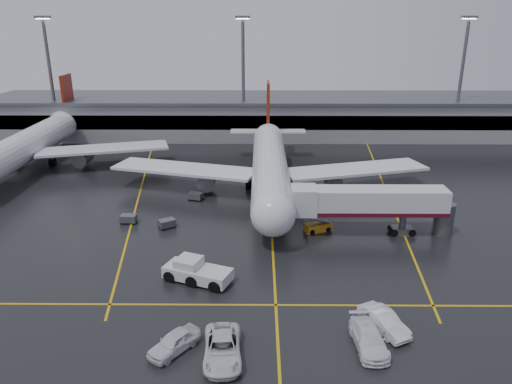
{
  "coord_description": "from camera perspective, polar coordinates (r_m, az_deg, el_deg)",
  "views": [
    {
      "loc": [
        -1.53,
        -61.29,
        25.33
      ],
      "look_at": [
        -2.0,
        -2.0,
        4.0
      ],
      "focal_mm": 34.35,
      "sensor_mm": 36.0,
      "label": 1
    }
  ],
  "objects": [
    {
      "name": "apron_line_left",
      "position": [
        77.87,
        -13.29,
        0.26
      ],
      "size": [
        9.99,
        69.35,
        0.02
      ],
      "primitive_type": "cube",
      "rotation": [
        0.0,
        0.0,
        0.14
      ],
      "color": "gold",
      "rests_on": "ground"
    },
    {
      "name": "light_mast_mid",
      "position": [
        103.91,
        -1.51,
        13.78
      ],
      "size": [
        3.0,
        1.2,
        25.45
      ],
      "color": "#595B60",
      "rests_on": "ground"
    },
    {
      "name": "main_airliner",
      "position": [
        74.07,
        1.62,
        3.21
      ],
      "size": [
        48.8,
        45.6,
        14.1
      ],
      "color": "silver",
      "rests_on": "ground"
    },
    {
      "name": "light_mast_right",
      "position": [
        111.85,
        22.84,
        12.72
      ],
      "size": [
        3.0,
        1.2,
        25.45
      ],
      "color": "#595B60",
      "rests_on": "ground"
    },
    {
      "name": "service_van_b",
      "position": [
        42.25,
        12.98,
        -16.24
      ],
      "size": [
        2.72,
        5.88,
        1.66
      ],
      "primitive_type": "imported",
      "rotation": [
        0.0,
        0.0,
        0.07
      ],
      "color": "white",
      "rests_on": "ground"
    },
    {
      "name": "terminal",
      "position": [
        111.23,
        1.25,
        8.9
      ],
      "size": [
        122.0,
        19.0,
        8.6
      ],
      "color": "gray",
      "rests_on": "ground"
    },
    {
      "name": "apron_line_right",
      "position": [
        78.13,
        14.9,
        0.19
      ],
      "size": [
        7.57,
        69.64,
        0.02
      ],
      "primitive_type": "cube",
      "rotation": [
        0.0,
        0.0,
        -0.1
      ],
      "color": "gold",
      "rests_on": "ground"
    },
    {
      "name": "baggage_cart_b",
      "position": [
        65.65,
        -14.62,
        -3.0
      ],
      "size": [
        2.07,
        1.41,
        1.12
      ],
      "color": "#595B60",
      "rests_on": "ground"
    },
    {
      "name": "jet_bridge",
      "position": [
        60.78,
        13.17,
        -1.37
      ],
      "size": [
        19.9,
        3.4,
        6.05
      ],
      "color": "silver",
      "rests_on": "ground"
    },
    {
      "name": "baggage_cart_c",
      "position": [
        71.93,
        -7.05,
        -0.46
      ],
      "size": [
        2.3,
        1.85,
        1.12
      ],
      "color": "#595B60",
      "rests_on": "ground"
    },
    {
      "name": "baggage_cart_a",
      "position": [
        63.14,
        -10.33,
        -3.59
      ],
      "size": [
        2.39,
        2.19,
        1.12
      ],
      "color": "#595B60",
      "rests_on": "ground"
    },
    {
      "name": "ground",
      "position": [
        66.33,
        1.74,
        -2.67
      ],
      "size": [
        220.0,
        220.0,
        0.0
      ],
      "primitive_type": "plane",
      "color": "black",
      "rests_on": "ground"
    },
    {
      "name": "apron_line_stop",
      "position": [
        46.76,
        2.32,
        -13.01
      ],
      "size": [
        60.0,
        0.25,
        0.02
      ],
      "primitive_type": "cube",
      "color": "gold",
      "rests_on": "ground"
    },
    {
      "name": "light_mast_left",
      "position": [
        112.58,
        -22.86,
        12.76
      ],
      "size": [
        3.0,
        1.2,
        25.45
      ],
      "color": "#595B60",
      "rests_on": "ground"
    },
    {
      "name": "belt_loader",
      "position": [
        61.72,
        7.21,
        -4.08
      ],
      "size": [
        3.62,
        2.5,
        2.11
      ],
      "color": "orange",
      "rests_on": "ground"
    },
    {
      "name": "service_van_c",
      "position": [
        44.47,
        14.65,
        -14.33
      ],
      "size": [
        4.0,
        5.46,
        1.72
      ],
      "primitive_type": "imported",
      "rotation": [
        0.0,
        0.0,
        0.48
      ],
      "color": "white",
      "rests_on": "ground"
    },
    {
      "name": "pushback_tractor",
      "position": [
        50.48,
        -7.01,
        -9.22
      ],
      "size": [
        7.4,
        5.11,
        2.45
      ],
      "color": "silver",
      "rests_on": "ground"
    },
    {
      "name": "second_airliner",
      "position": [
        94.71,
        -24.96,
        5.04
      ],
      "size": [
        48.8,
        45.6,
        14.1
      ],
      "color": "silver",
      "rests_on": "ground"
    },
    {
      "name": "apron_line_centre",
      "position": [
        66.33,
        1.74,
        -2.66
      ],
      "size": [
        0.25,
        90.0,
        0.02
      ],
      "primitive_type": "cube",
      "color": "gold",
      "rests_on": "ground"
    },
    {
      "name": "service_van_a",
      "position": [
        40.23,
        -3.92,
        -17.71
      ],
      "size": [
        3.3,
        6.46,
        1.75
      ],
      "primitive_type": "imported",
      "rotation": [
        0.0,
        0.0,
        0.07
      ],
      "color": "silver",
      "rests_on": "ground"
    },
    {
      "name": "service_van_d",
      "position": [
        41.39,
        -9.51,
        -16.86
      ],
      "size": [
        4.4,
        4.92,
        1.61
      ],
      "primitive_type": "imported",
      "rotation": [
        0.0,
        0.0,
        -0.66
      ],
      "color": "silver",
      "rests_on": "ground"
    }
  ]
}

